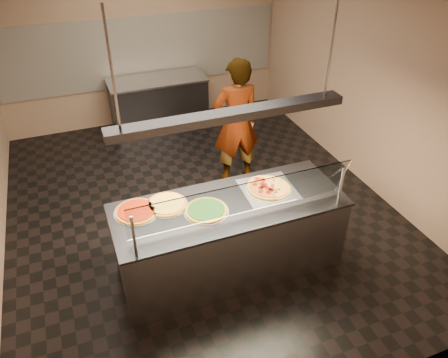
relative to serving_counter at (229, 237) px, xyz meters
name	(u,v)px	position (x,y,z in m)	size (l,w,h in m)	color
ground	(199,207)	(0.05, 1.24, -0.48)	(5.00, 6.00, 0.02)	black
wall_back	(141,39)	(0.05, 4.25, 1.03)	(5.00, 0.02, 3.00)	#93755F
wall_front	(336,284)	(0.05, -1.77, 1.03)	(5.00, 0.02, 3.00)	#93755F
wall_right	(370,79)	(2.56, 1.24, 1.03)	(0.02, 6.00, 3.00)	#93755F
tile_band	(143,51)	(0.05, 4.22, 0.83)	(4.90, 0.02, 1.20)	silver
serving_counter	(229,237)	(0.00, 0.00, 0.00)	(2.47, 0.94, 0.93)	#B7B7BC
sneeze_guard	(243,199)	(0.00, -0.34, 0.76)	(2.23, 0.18, 0.54)	#B7B7BC
perforated_tray	(268,189)	(0.49, 0.09, 0.47)	(0.59, 0.59, 0.01)	silver
half_pizza_pepperoni	(259,189)	(0.38, 0.09, 0.50)	(0.27, 0.48, 0.05)	#9B651B
half_pizza_sausage	(278,185)	(0.61, 0.09, 0.49)	(0.26, 0.48, 0.04)	#9B651B
pizza_spinach	(206,210)	(-0.27, -0.03, 0.48)	(0.47, 0.47, 0.03)	silver
pizza_cheese	(166,204)	(-0.62, 0.22, 0.48)	(0.45, 0.45, 0.03)	silver
pizza_tomato	(136,211)	(-0.94, 0.22, 0.48)	(0.46, 0.46, 0.03)	silver
pizza_spatula	(162,208)	(-0.69, 0.16, 0.49)	(0.25, 0.21, 0.02)	#B7B7BC
prep_table	(159,104)	(0.15, 3.79, 0.00)	(1.69, 0.74, 0.93)	#313135
worker	(236,123)	(0.79, 1.72, 0.47)	(0.68, 0.45, 1.86)	#403946
heat_lamp_housing	(230,115)	(0.00, 0.00, 1.48)	(2.30, 0.18, 0.08)	#313135
lamp_rod_left	(112,71)	(-1.00, 0.00, 2.03)	(0.02, 0.02, 1.01)	#B7B7BC
lamp_rod_right	(332,44)	(1.00, 0.00, 2.03)	(0.02, 0.02, 1.01)	#B7B7BC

